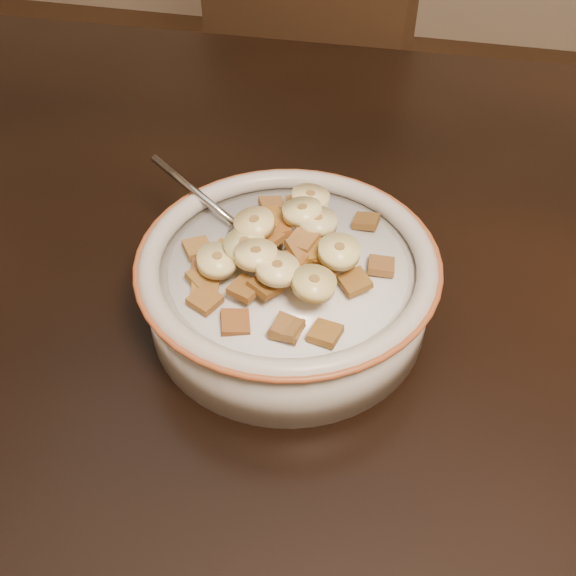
% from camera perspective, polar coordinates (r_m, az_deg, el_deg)
% --- Properties ---
extents(table, '(1.42, 0.93, 0.04)m').
position_cam_1_polar(table, '(0.61, -4.53, 1.99)').
color(table, black).
rests_on(table, floor).
extents(chair, '(0.61, 0.61, 1.03)m').
position_cam_1_polar(chair, '(1.17, -1.34, 12.41)').
color(chair, '#352214').
rests_on(chair, floor).
extents(cereal_bowl, '(0.23, 0.23, 0.05)m').
position_cam_1_polar(cereal_bowl, '(0.52, 0.00, -0.23)').
color(cereal_bowl, '#ADA8A3').
rests_on(cereal_bowl, table).
extents(milk, '(0.19, 0.19, 0.00)m').
position_cam_1_polar(milk, '(0.50, 0.00, 1.95)').
color(milk, silver).
rests_on(milk, cereal_bowl).
extents(spoon, '(0.07, 0.06, 0.01)m').
position_cam_1_polar(spoon, '(0.52, -2.89, 4.22)').
color(spoon, '#ACAEB1').
rests_on(spoon, cereal_bowl).
extents(cereal_square_0, '(0.02, 0.02, 0.01)m').
position_cam_1_polar(cereal_square_0, '(0.54, 6.95, 5.93)').
color(cereal_square_0, brown).
rests_on(cereal_square_0, milk).
extents(cereal_square_1, '(0.03, 0.03, 0.01)m').
position_cam_1_polar(cereal_square_1, '(0.46, -3.83, -0.04)').
color(cereal_square_1, brown).
rests_on(cereal_square_1, milk).
extents(cereal_square_2, '(0.03, 0.03, 0.01)m').
position_cam_1_polar(cereal_square_2, '(0.55, -1.46, 7.45)').
color(cereal_square_2, brown).
rests_on(cereal_square_2, milk).
extents(cereal_square_3, '(0.03, 0.03, 0.01)m').
position_cam_1_polar(cereal_square_3, '(0.51, -0.81, 5.27)').
color(cereal_square_3, brown).
rests_on(cereal_square_3, milk).
extents(cereal_square_4, '(0.03, 0.03, 0.01)m').
position_cam_1_polar(cereal_square_4, '(0.53, -1.69, 6.36)').
color(cereal_square_4, brown).
rests_on(cereal_square_4, milk).
extents(cereal_square_5, '(0.03, 0.03, 0.01)m').
position_cam_1_polar(cereal_square_5, '(0.49, 4.37, 3.33)').
color(cereal_square_5, brown).
rests_on(cereal_square_5, milk).
extents(cereal_square_6, '(0.03, 0.03, 0.01)m').
position_cam_1_polar(cereal_square_6, '(0.47, -7.39, -1.08)').
color(cereal_square_6, brown).
rests_on(cereal_square_6, milk).
extents(cereal_square_7, '(0.02, 0.02, 0.01)m').
position_cam_1_polar(cereal_square_7, '(0.48, -7.36, 0.14)').
color(cereal_square_7, brown).
rests_on(cereal_square_7, milk).
extents(cereal_square_8, '(0.02, 0.02, 0.01)m').
position_cam_1_polar(cereal_square_8, '(0.50, -5.50, 3.24)').
color(cereal_square_8, brown).
rests_on(cereal_square_8, milk).
extents(cereal_square_9, '(0.03, 0.03, 0.01)m').
position_cam_1_polar(cereal_square_9, '(0.45, -4.72, -3.07)').
color(cereal_square_9, brown).
rests_on(cereal_square_9, milk).
extents(cereal_square_10, '(0.02, 0.02, 0.01)m').
position_cam_1_polar(cereal_square_10, '(0.52, -1.78, 5.99)').
color(cereal_square_10, '#945B1E').
rests_on(cereal_square_10, milk).
extents(cereal_square_11, '(0.02, 0.02, 0.01)m').
position_cam_1_polar(cereal_square_11, '(0.46, 2.91, 0.67)').
color(cereal_square_11, brown).
rests_on(cereal_square_11, milk).
extents(cereal_square_12, '(0.02, 0.02, 0.01)m').
position_cam_1_polar(cereal_square_12, '(0.44, -0.13, -3.65)').
color(cereal_square_12, brown).
rests_on(cereal_square_12, milk).
extents(cereal_square_13, '(0.03, 0.03, 0.01)m').
position_cam_1_polar(cereal_square_13, '(0.50, -1.81, 4.41)').
color(cereal_square_13, brown).
rests_on(cereal_square_13, milk).
extents(cereal_square_14, '(0.02, 0.02, 0.01)m').
position_cam_1_polar(cereal_square_14, '(0.44, 3.34, -4.04)').
color(cereal_square_14, brown).
rests_on(cereal_square_14, milk).
extents(cereal_square_15, '(0.02, 0.02, 0.01)m').
position_cam_1_polar(cereal_square_15, '(0.49, -7.45, 1.81)').
color(cereal_square_15, brown).
rests_on(cereal_square_15, milk).
extents(cereal_square_16, '(0.03, 0.03, 0.01)m').
position_cam_1_polar(cereal_square_16, '(0.46, -1.98, 0.22)').
color(cereal_square_16, brown).
rests_on(cereal_square_16, milk).
extents(cereal_square_17, '(0.02, 0.02, 0.01)m').
position_cam_1_polar(cereal_square_17, '(0.44, -0.05, -3.55)').
color(cereal_square_17, brown).
rests_on(cereal_square_17, milk).
extents(cereal_square_18, '(0.03, 0.03, 0.01)m').
position_cam_1_polar(cereal_square_18, '(0.51, -8.04, 3.55)').
color(cereal_square_18, brown).
rests_on(cereal_square_18, milk).
extents(cereal_square_19, '(0.02, 0.02, 0.01)m').
position_cam_1_polar(cereal_square_19, '(0.48, -2.13, 2.36)').
color(cereal_square_19, brown).
rests_on(cereal_square_19, milk).
extents(cereal_square_20, '(0.03, 0.03, 0.01)m').
position_cam_1_polar(cereal_square_20, '(0.48, 2.74, 3.34)').
color(cereal_square_20, '#946120').
rests_on(cereal_square_20, milk).
extents(cereal_square_21, '(0.03, 0.03, 0.01)m').
position_cam_1_polar(cereal_square_21, '(0.48, 1.23, 3.55)').
color(cereal_square_21, brown).
rests_on(cereal_square_21, milk).
extents(cereal_square_22, '(0.02, 0.02, 0.01)m').
position_cam_1_polar(cereal_square_22, '(0.47, 0.41, 1.32)').
color(cereal_square_22, brown).
rests_on(cereal_square_22, milk).
extents(cereal_square_23, '(0.02, 0.02, 0.01)m').
position_cam_1_polar(cereal_square_23, '(0.50, 8.28, 1.97)').
color(cereal_square_23, brown).
rests_on(cereal_square_23, milk).
extents(cereal_square_24, '(0.03, 0.03, 0.01)m').
position_cam_1_polar(cereal_square_24, '(0.48, 5.97, 0.56)').
color(cereal_square_24, brown).
rests_on(cereal_square_24, milk).
extents(cereal_square_25, '(0.03, 0.03, 0.01)m').
position_cam_1_polar(cereal_square_25, '(0.48, -1.74, 2.04)').
color(cereal_square_25, brown).
rests_on(cereal_square_25, milk).
extents(cereal_square_26, '(0.03, 0.03, 0.01)m').
position_cam_1_polar(cereal_square_26, '(0.48, -7.56, 0.88)').
color(cereal_square_26, brown).
rests_on(cereal_square_26, milk).
extents(cereal_square_27, '(0.02, 0.02, 0.01)m').
position_cam_1_polar(cereal_square_27, '(0.48, 2.94, 3.02)').
color(cereal_square_27, brown).
rests_on(cereal_square_27, milk).
extents(cereal_square_28, '(0.03, 0.03, 0.01)m').
position_cam_1_polar(cereal_square_28, '(0.48, 1.31, 4.21)').
color(cereal_square_28, brown).
rests_on(cereal_square_28, milk).
extents(cereal_square_29, '(0.02, 0.02, 0.01)m').
position_cam_1_polar(cereal_square_29, '(0.49, 5.11, 3.09)').
color(cereal_square_29, olive).
rests_on(cereal_square_29, milk).
extents(cereal_square_30, '(0.03, 0.03, 0.01)m').
position_cam_1_polar(cereal_square_30, '(0.55, 0.93, 7.51)').
color(cereal_square_30, '#955E23').
rests_on(cereal_square_30, milk).
extents(cereal_square_31, '(0.03, 0.02, 0.01)m').
position_cam_1_polar(cereal_square_31, '(0.47, 0.26, 2.12)').
color(cereal_square_31, '#9B5120').
rests_on(cereal_square_31, milk).
extents(banana_slice_0, '(0.03, 0.03, 0.01)m').
position_cam_1_polar(banana_slice_0, '(0.52, 1.83, 6.98)').
color(banana_slice_0, beige).
rests_on(banana_slice_0, milk).
extents(banana_slice_1, '(0.04, 0.04, 0.01)m').
position_cam_1_polar(banana_slice_1, '(0.46, -0.95, 1.71)').
color(banana_slice_1, '#F1D089').
rests_on(banana_slice_1, milk).
extents(banana_slice_2, '(0.03, 0.04, 0.01)m').
position_cam_1_polar(banana_slice_2, '(0.53, 2.01, 8.01)').
color(banana_slice_2, '#E5C886').
rests_on(banana_slice_2, milk).
extents(banana_slice_3, '(0.03, 0.03, 0.01)m').
position_cam_1_polar(banana_slice_3, '(0.48, -6.27, 2.45)').
color(banana_slice_3, '#D8CD75').
rests_on(banana_slice_3, milk).
extents(banana_slice_4, '(0.04, 0.04, 0.02)m').
position_cam_1_polar(banana_slice_4, '(0.50, 1.28, 6.81)').
color(banana_slice_4, beige).
rests_on(banana_slice_4, milk).
extents(banana_slice_5, '(0.03, 0.03, 0.01)m').
position_cam_1_polar(banana_slice_5, '(0.45, 2.33, 0.40)').
color(banana_slice_5, '#EFDC8D').
rests_on(banana_slice_5, milk).
extents(banana_slice_6, '(0.04, 0.04, 0.01)m').
position_cam_1_polar(banana_slice_6, '(0.48, -3.87, 3.80)').
color(banana_slice_6, beige).
rests_on(banana_slice_6, milk).
extents(banana_slice_7, '(0.04, 0.04, 0.01)m').
position_cam_1_polar(banana_slice_7, '(0.49, -3.01, 5.72)').
color(banana_slice_7, '#DBBE7E').
rests_on(banana_slice_7, milk).
extents(banana_slice_8, '(0.04, 0.04, 0.01)m').
position_cam_1_polar(banana_slice_8, '(0.47, 4.57, 3.27)').
color(banana_slice_8, beige).
rests_on(banana_slice_8, milk).
extents(banana_slice_9, '(0.04, 0.04, 0.01)m').
position_cam_1_polar(banana_slice_9, '(0.50, 2.64, 5.90)').
color(banana_slice_9, beige).
rests_on(banana_slice_9, milk).
extents(banana_slice_10, '(0.04, 0.04, 0.01)m').
position_cam_1_polar(banana_slice_10, '(0.47, -2.86, 2.98)').
color(banana_slice_10, '#FADF8E').
rests_on(banana_slice_10, milk).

